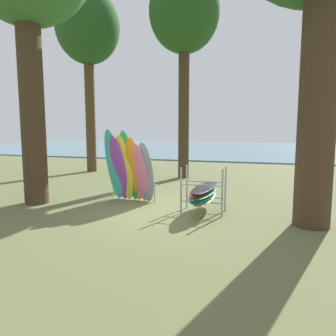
% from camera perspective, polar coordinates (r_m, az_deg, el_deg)
% --- Properties ---
extents(ground_plane, '(80.00, 80.00, 0.00)m').
position_cam_1_polar(ground_plane, '(8.75, -2.21, -7.74)').
color(ground_plane, '#60663D').
extents(lake_water, '(80.00, 36.00, 0.10)m').
position_cam_1_polar(lake_water, '(39.74, 13.99, 3.60)').
color(lake_water, slate).
rests_on(lake_water, ground).
extents(tree_mid_behind, '(3.33, 3.33, 9.54)m').
position_cam_1_polar(tree_mid_behind, '(18.05, -14.67, 23.57)').
color(tree_mid_behind, '#4C3823').
rests_on(tree_mid_behind, ground).
extents(tree_far_left_back, '(3.18, 3.18, 9.36)m').
position_cam_1_polar(tree_far_left_back, '(15.38, 3.05, 26.43)').
color(tree_far_left_back, '#42301E').
rests_on(tree_far_left_back, ground).
extents(leaning_board_pile, '(1.69, 0.76, 2.27)m').
position_cam_1_polar(leaning_board_pile, '(9.61, -7.29, -0.21)').
color(leaning_board_pile, '#38B2AD').
rests_on(leaning_board_pile, ground).
extents(board_storage_rack, '(1.15, 2.12, 1.25)m').
position_cam_1_polar(board_storage_rack, '(8.42, 6.65, -4.52)').
color(board_storage_rack, '#9EA0A5').
rests_on(board_storage_rack, ground).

